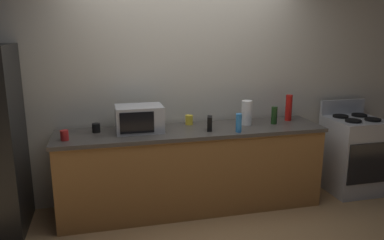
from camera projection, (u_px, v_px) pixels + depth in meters
ground_plane at (201, 225)px, 3.84m from camera, size 8.00×8.00×0.00m
back_wall at (183, 82)px, 4.29m from camera, size 6.40×0.10×2.70m
counter_run at (192, 169)px, 4.11m from camera, size 2.84×0.64×0.90m
stove_range at (353, 154)px, 4.57m from camera, size 0.60×0.61×1.08m
microwave at (139, 119)px, 3.89m from camera, size 0.48×0.35×0.27m
paper_towel_roll at (247, 113)px, 4.17m from camera, size 0.12×0.12×0.27m
cordless_phone at (210, 124)px, 3.94m from camera, size 0.08×0.12×0.15m
bottle_hot_sauce at (289, 108)px, 4.36m from camera, size 0.08×0.08×0.30m
bottle_spray_cleaner at (239, 123)px, 3.87m from camera, size 0.06×0.06×0.19m
bottle_wine at (274, 115)px, 4.21m from camera, size 0.07×0.07×0.19m
mug_yellow at (189, 120)px, 4.19m from camera, size 0.08×0.08×0.11m
mug_black at (96, 128)px, 3.87m from camera, size 0.08×0.08×0.09m
mug_red at (65, 135)px, 3.59m from camera, size 0.08×0.08×0.10m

